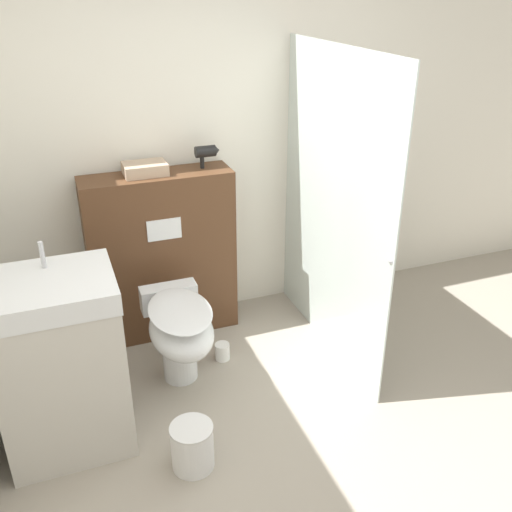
{
  "coord_description": "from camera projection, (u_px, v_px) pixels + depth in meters",
  "views": [
    {
      "loc": [
        -0.94,
        -1.82,
        2.29
      ],
      "look_at": [
        0.16,
        1.09,
        0.75
      ],
      "focal_mm": 40.0,
      "sensor_mm": 36.0,
      "label": 1
    }
  ],
  "objects": [
    {
      "name": "folded_towel",
      "position": [
        145.0,
        169.0,
        3.59
      ],
      "size": [
        0.27,
        0.2,
        0.07
      ],
      "color": "tan",
      "rests_on": "partition_panel"
    },
    {
      "name": "sink_vanity",
      "position": [
        61.0,
        365.0,
        2.92
      ],
      "size": [
        0.63,
        0.52,
        1.13
      ],
      "color": "beige",
      "rests_on": "ground_plane"
    },
    {
      "name": "toilet",
      "position": [
        180.0,
        331.0,
        3.41
      ],
      "size": [
        0.37,
        0.65,
        0.56
      ],
      "color": "white",
      "rests_on": "ground_plane"
    },
    {
      "name": "shower_glass",
      "position": [
        333.0,
        210.0,
        3.55
      ],
      "size": [
        0.04,
        1.41,
        1.95
      ],
      "color": "silver",
      "rests_on": "ground_plane"
    },
    {
      "name": "spare_toilet_roll",
      "position": [
        222.0,
        351.0,
        3.76
      ],
      "size": [
        0.1,
        0.1,
        0.11
      ],
      "color": "white",
      "rests_on": "ground_plane"
    },
    {
      "name": "waste_bin",
      "position": [
        192.0,
        446.0,
        2.91
      ],
      "size": [
        0.22,
        0.22,
        0.26
      ],
      "color": "silver",
      "rests_on": "ground_plane"
    },
    {
      "name": "partition_panel",
      "position": [
        162.0,
        256.0,
        3.87
      ],
      "size": [
        0.97,
        0.29,
        1.15
      ],
      "color": "#51331E",
      "rests_on": "ground_plane"
    },
    {
      "name": "wall_back",
      "position": [
        194.0,
        147.0,
        3.83
      ],
      "size": [
        8.0,
        0.06,
        2.5
      ],
      "color": "silver",
      "rests_on": "ground_plane"
    },
    {
      "name": "ground_plane",
      "position": [
        303.0,
        486.0,
        2.84
      ],
      "size": [
        12.0,
        12.0,
        0.0
      ],
      "primitive_type": "plane",
      "color": "#9E9384"
    },
    {
      "name": "hair_drier",
      "position": [
        207.0,
        152.0,
        3.69
      ],
      "size": [
        0.16,
        0.07,
        0.15
      ],
      "color": "black",
      "rests_on": "partition_panel"
    }
  ]
}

